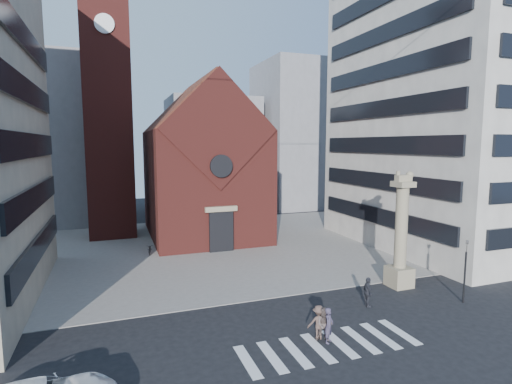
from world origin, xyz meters
TOP-DOWN VIEW (x-y plane):
  - ground at (0.00, 0.00)m, footprint 120.00×120.00m
  - piazza at (0.00, 19.00)m, footprint 46.00×30.00m
  - zebra_crossing at (0.55, -3.00)m, footprint 10.20×3.20m
  - church at (0.00, 25.04)m, footprint 12.00×16.65m
  - campanile at (-10.00, 28.00)m, footprint 5.50×5.50m
  - building_right at (24.00, 12.00)m, footprint 18.00×22.00m
  - bg_block_left at (-20.00, 40.00)m, footprint 16.00×14.00m
  - bg_block_mid at (6.00, 45.00)m, footprint 14.00×12.00m
  - bg_block_right at (22.00, 42.00)m, footprint 16.00×14.00m
  - lion_column at (10.01, 3.00)m, footprint 1.63×1.60m
  - traffic_light at (12.00, -1.00)m, footprint 0.13×0.16m
  - pedestrian_0 at (0.72, -2.67)m, footprint 0.82×0.81m
  - pedestrian_1 at (0.59, -2.44)m, footprint 1.12×1.02m
  - pedestrian_2 at (5.52, 0.61)m, footprint 0.75×1.24m
  - pedestrian_3 at (0.40, -2.12)m, footprint 1.35×0.98m
  - scooter_0 at (-6.73, 18.37)m, footprint 0.85×1.84m
  - scooter_1 at (-5.12, 18.37)m, footprint 0.71×1.77m
  - scooter_2 at (-3.52, 18.37)m, footprint 0.85×1.84m
  - scooter_3 at (-1.92, 18.37)m, footprint 0.71×1.77m
  - scooter_4 at (-0.31, 18.37)m, footprint 0.85×1.84m
  - scooter_5 at (1.29, 18.37)m, footprint 0.71×1.77m

SIDE VIEW (x-z plane):
  - ground at x=0.00m, z-range 0.00..0.00m
  - zebra_crossing at x=0.55m, z-range 0.00..0.01m
  - piazza at x=0.00m, z-range 0.00..0.05m
  - scooter_0 at x=-6.73m, z-range 0.05..0.98m
  - scooter_2 at x=-3.52m, z-range 0.05..0.98m
  - scooter_4 at x=-0.31m, z-range 0.05..0.98m
  - scooter_1 at x=-5.12m, z-range 0.05..1.08m
  - scooter_3 at x=-1.92m, z-range 0.05..1.08m
  - scooter_5 at x=1.29m, z-range 0.05..1.08m
  - pedestrian_1 at x=0.59m, z-range 0.00..1.87m
  - pedestrian_3 at x=0.40m, z-range 0.00..1.88m
  - pedestrian_0 at x=0.72m, z-range 0.00..1.92m
  - pedestrian_2 at x=5.52m, z-range 0.00..1.98m
  - traffic_light at x=12.00m, z-range 0.14..4.44m
  - lion_column at x=10.01m, z-range -0.88..7.79m
  - church at x=0.00m, z-range -1.02..16.98m
  - bg_block_mid at x=6.00m, z-range 0.00..18.00m
  - bg_block_left at x=-20.00m, z-range 0.00..22.00m
  - bg_block_right at x=22.00m, z-range 0.00..24.00m
  - campanile at x=-10.00m, z-range 0.14..31.34m
  - building_right at x=24.00m, z-range 0.00..32.00m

